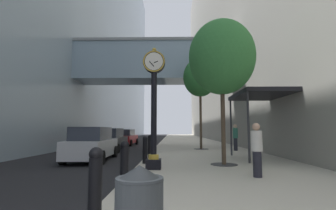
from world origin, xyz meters
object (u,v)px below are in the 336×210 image
Objects in this scene: pedestrian_by_clock at (235,137)px; bollard_nearest at (95,184)px; car_red_mid at (125,138)px; bollard_fourth at (145,149)px; car_silver_near at (92,144)px; bollard_second at (124,164)px; street_clock at (154,101)px; street_tree_mid_near at (200,78)px; car_black_far at (109,140)px; bollard_sixth at (153,143)px; pedestrian_walking at (257,148)px; street_tree_near at (222,57)px; bollard_fifth at (150,146)px.

bollard_nearest is at bearing -112.60° from pedestrian_by_clock.
bollard_fourth is at bearing -75.64° from car_red_mid.
bollard_nearest is at bearing -71.48° from car_silver_near.
bollard_second is at bearing -65.71° from car_silver_near.
car_silver_near is (-2.94, 1.99, 0.07)m from bollard_fourth.
bollard_fourth is at bearing 108.53° from street_clock.
car_black_far is (-6.73, -0.44, -4.71)m from street_tree_mid_near.
car_red_mid reaches higher than bollard_sixth.
pedestrian_by_clock is (1.76, 9.43, 0.10)m from pedestrian_walking.
bollard_nearest is 1.00× the size of bollard_sixth.
bollard_fourth is at bearing 174.67° from street_tree_near.
car_silver_near is at bearing 159.78° from street_tree_near.
car_silver_near reaches higher than bollard_sixth.
pedestrian_walking is at bearing -36.39° from car_silver_near.
bollard_fourth is (0.00, 6.78, 0.00)m from bollard_nearest.
bollard_nearest is at bearing -116.98° from street_tree_near.
pedestrian_by_clock is (5.52, 11.00, 0.35)m from bollard_second.
car_red_mid is (-6.89, 14.36, -3.88)m from street_tree_near.
car_red_mid is (-4.08, 15.49, -1.87)m from street_clock.
car_black_far is at bearing -176.22° from street_tree_mid_near.
bollard_fourth is 1.00× the size of bollard_fifth.
car_black_far is at bearing 106.18° from bollard_second.
bollard_fourth is at bearing -90.00° from bollard_fifth.
pedestrian_walking is at bearing -24.81° from street_clock.
street_tree_mid_near is 3.83× the size of pedestrian_by_clock.
bollard_fourth and bollard_fifth have the same top height.
street_clock is 1.02× the size of car_silver_near.
bollard_fourth is 0.28× the size of car_black_far.
pedestrian_by_clock is 0.43× the size of car_black_far.
pedestrian_by_clock is at bearing -39.70° from car_red_mid.
bollard_fourth is 3.55m from car_silver_near.
bollard_fourth is 0.26× the size of car_silver_near.
street_tree_mid_near is at bearing 42.83° from car_silver_near.
street_tree_mid_near reaches higher than street_clock.
street_tree_near reaches higher than bollard_sixth.
street_clock is at bearing -65.89° from car_black_far.
bollard_nearest is (-0.48, -5.35, -1.91)m from street_clock.
pedestrian_by_clock is 9.58m from car_silver_near.
bollard_sixth is 3.88m from car_silver_near.
pedestrian_by_clock is (5.52, 4.22, 0.35)m from bollard_fifth.
car_red_mid is at bearing 137.62° from street_tree_mid_near.
bollard_sixth is at bearing -69.32° from car_red_mid.
street_tree_near is at bearing -55.68° from bollard_sixth.
bollard_fifth is at bearing -142.58° from pedestrian_by_clock.
bollard_second is 6.62m from street_tree_near.
car_silver_near is (-3.42, 3.42, -1.83)m from street_clock.
street_clock is 3.97m from pedestrian_walking.
car_black_far is (-3.44, 2.80, 0.06)m from bollard_sixth.
car_silver_near is 0.97× the size of car_red_mid.
car_silver_near is at bearing 134.98° from street_clock.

